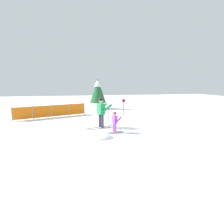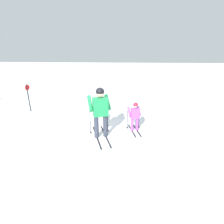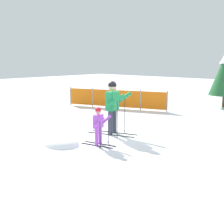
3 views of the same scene
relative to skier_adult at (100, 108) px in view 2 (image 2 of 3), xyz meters
name	(u,v)px [view 2 (image 2 of 3)]	position (x,y,z in m)	size (l,w,h in m)	color
ground_plane	(104,133)	(0.25, -0.09, -1.12)	(60.00, 60.00, 0.00)	white
skier_adult	(100,108)	(0.00, 0.00, 0.00)	(1.79, 1.00, 1.86)	black
skier_child	(135,114)	(0.55, -1.27, -0.43)	(1.13, 0.57, 1.18)	black
trail_marker	(28,95)	(2.45, 3.94, -0.25)	(0.27, 0.11, 1.40)	black
snow_mound	(157,143)	(-0.35, -2.00, -1.12)	(1.19, 1.01, 0.47)	white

